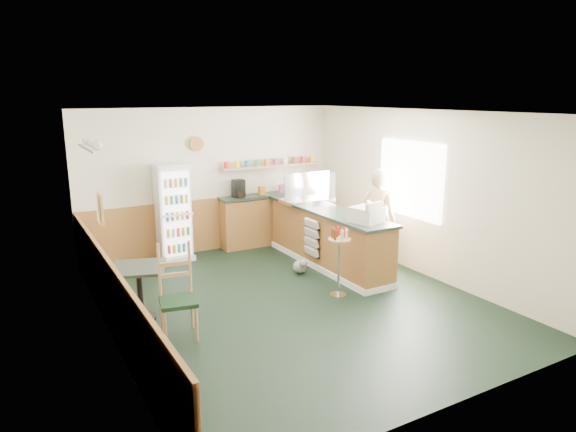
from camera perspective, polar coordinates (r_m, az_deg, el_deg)
ground at (r=7.57m, az=0.33°, el=-9.39°), size 6.00×6.00×0.00m
room_envelope at (r=7.65m, az=-3.87°, el=2.76°), size 5.04×6.02×2.72m
service_counter at (r=8.96m, az=4.40°, el=-2.66°), size 0.68×3.01×1.01m
back_counter at (r=10.29m, az=-1.70°, el=0.01°), size 2.24×0.42×1.69m
drinks_fridge at (r=9.40m, az=-12.60°, el=0.37°), size 0.57×0.51×1.73m
display_case at (r=9.33m, az=2.14°, el=3.16°), size 0.94×0.49×0.53m
cash_register at (r=7.97m, az=8.71°, el=0.15°), size 0.50×0.51×0.23m
shopkeeper at (r=8.87m, az=10.05°, el=-0.26°), size 0.59×0.69×1.74m
condiment_stand at (r=7.57m, az=5.70°, el=-4.10°), size 0.33×0.33×1.03m
newspaper_rack at (r=8.70m, az=2.64°, el=-2.47°), size 0.09×0.40×0.65m
cafe_table at (r=7.06m, az=-16.18°, el=-7.10°), size 0.86×0.86×0.75m
cafe_chair at (r=6.51m, az=-12.42°, el=-7.83°), size 0.51×0.51×1.17m
dog_doorstop at (r=8.61m, az=1.38°, el=-5.59°), size 0.23×0.30×0.28m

